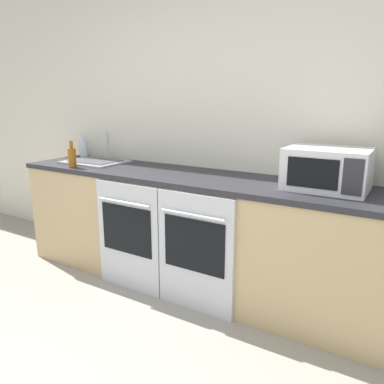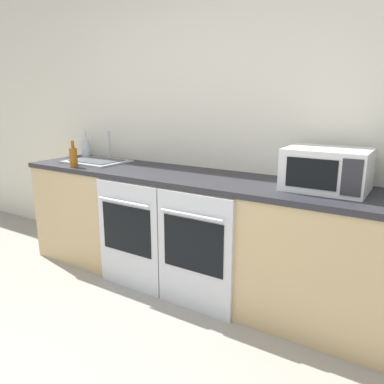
# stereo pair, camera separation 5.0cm
# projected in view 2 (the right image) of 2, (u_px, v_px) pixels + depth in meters

# --- Properties ---
(wall_back) EXTENTS (10.00, 0.06, 2.60)m
(wall_back) POSITION_uv_depth(u_px,v_px,m) (223.00, 123.00, 3.06)
(wall_back) COLOR silver
(wall_back) RESTS_ON ground_plane
(counter_back) EXTENTS (3.30, 0.68, 0.92)m
(counter_back) POSITION_uv_depth(u_px,v_px,m) (200.00, 232.00, 2.98)
(counter_back) COLOR tan
(counter_back) RESTS_ON ground_plane
(oven_left) EXTENTS (0.60, 0.06, 0.87)m
(oven_left) POSITION_uv_depth(u_px,v_px,m) (128.00, 236.00, 2.93)
(oven_left) COLOR silver
(oven_left) RESTS_ON ground_plane
(oven_right) EXTENTS (0.60, 0.06, 0.87)m
(oven_right) POSITION_uv_depth(u_px,v_px,m) (194.00, 253.00, 2.61)
(oven_right) COLOR silver
(oven_right) RESTS_ON ground_plane
(microwave) EXTENTS (0.51, 0.40, 0.27)m
(microwave) POSITION_uv_depth(u_px,v_px,m) (327.00, 169.00, 2.39)
(microwave) COLOR silver
(microwave) RESTS_ON counter_back
(bottle_amber) EXTENTS (0.07, 0.07, 0.23)m
(bottle_amber) POSITION_uv_depth(u_px,v_px,m) (73.00, 157.00, 3.22)
(bottle_amber) COLOR #8C5114
(bottle_amber) RESTS_ON counter_back
(bottle_clear) EXTENTS (0.08, 0.08, 0.25)m
(bottle_clear) POSITION_uv_depth(u_px,v_px,m) (85.00, 147.00, 3.80)
(bottle_clear) COLOR silver
(bottle_clear) RESTS_ON counter_back
(sink) EXTENTS (0.54, 0.43, 0.27)m
(sink) POSITION_uv_depth(u_px,v_px,m) (97.00, 161.00, 3.48)
(sink) COLOR #A8AAAF
(sink) RESTS_ON counter_back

